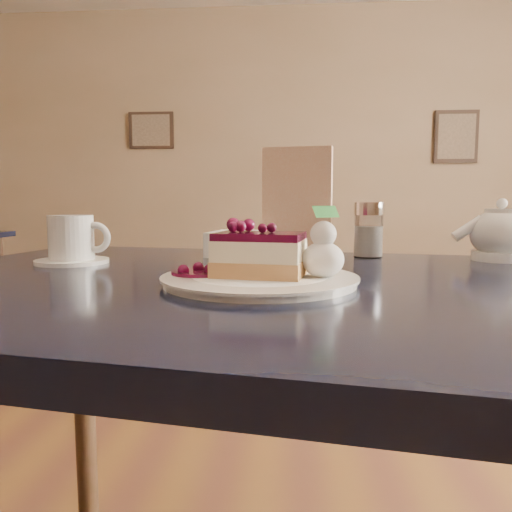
# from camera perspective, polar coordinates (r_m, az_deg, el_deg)

# --- Properties ---
(main_table) EXTENTS (1.42, 1.07, 0.81)m
(main_table) POSITION_cam_1_polar(r_m,az_deg,el_deg) (0.81, 1.32, -8.54)
(main_table) COLOR black
(main_table) RESTS_ON ground
(dessert_plate) EXTENTS (0.28, 0.28, 0.01)m
(dessert_plate) POSITION_cam_1_polar(r_m,az_deg,el_deg) (0.74, 0.42, -2.78)
(dessert_plate) COLOR white
(dessert_plate) RESTS_ON main_table
(cheesecake_slice) EXTENTS (0.14, 0.11, 0.06)m
(cheesecake_slice) POSITION_cam_1_polar(r_m,az_deg,el_deg) (0.73, 0.43, 0.14)
(cheesecake_slice) COLOR tan
(cheesecake_slice) RESTS_ON dessert_plate
(whipped_cream) EXTENTS (0.06, 0.06, 0.05)m
(whipped_cream) POSITION_cam_1_polar(r_m,az_deg,el_deg) (0.73, 7.67, -0.38)
(whipped_cream) COLOR white
(whipped_cream) RESTS_ON dessert_plate
(berry_sauce) EXTENTS (0.09, 0.09, 0.01)m
(berry_sauce) POSITION_cam_1_polar(r_m,az_deg,el_deg) (0.76, -6.43, -1.89)
(berry_sauce) COLOR #30051C
(berry_sauce) RESTS_ON dessert_plate
(coffee_set) EXTENTS (0.15, 0.14, 0.09)m
(coffee_set) POSITION_cam_1_polar(r_m,az_deg,el_deg) (1.04, -20.22, 1.54)
(coffee_set) COLOR white
(coffee_set) RESTS_ON main_table
(tea_set) EXTENTS (0.22, 0.27, 0.11)m
(tea_set) POSITION_cam_1_polar(r_m,az_deg,el_deg) (1.11, 27.03, 1.73)
(tea_set) COLOR white
(tea_set) RESTS_ON main_table
(menu_card) EXTENTS (0.15, 0.06, 0.24)m
(menu_card) POSITION_cam_1_polar(r_m,az_deg,el_deg) (1.11, 4.70, 6.14)
(menu_card) COLOR white
(menu_card) RESTS_ON main_table
(sugar_shaker) EXTENTS (0.06, 0.06, 0.12)m
(sugar_shaker) POSITION_cam_1_polar(r_m,az_deg,el_deg) (1.10, 12.75, 2.99)
(sugar_shaker) COLOR white
(sugar_shaker) RESTS_ON main_table
(napkin_stack) EXTENTS (0.15, 0.15, 0.05)m
(napkin_stack) POSITION_cam_1_polar(r_m,az_deg,el_deg) (1.11, -1.77, 1.43)
(napkin_stack) COLOR white
(napkin_stack) RESTS_ON main_table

